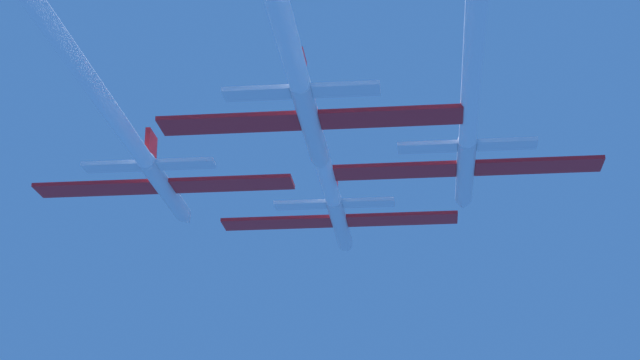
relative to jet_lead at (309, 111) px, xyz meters
name	(u,v)px	position (x,y,z in m)	size (l,w,h in m)	color
jet_lead	(309,111)	(0.00, 0.00, 0.00)	(16.19, 61.57, 2.68)	white
jet_left_wing	(51,27)	(-10.21, -10.79, -0.20)	(16.19, 66.10, 2.68)	white
jet_right_wing	(475,21)	(8.42, -8.93, 0.07)	(16.19, 60.92, 2.68)	white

